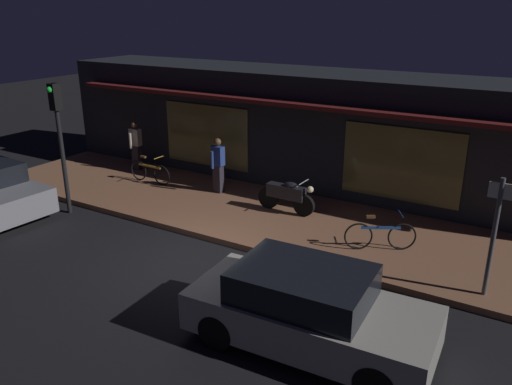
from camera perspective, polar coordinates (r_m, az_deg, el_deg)
name	(u,v)px	position (r m, az deg, el deg)	size (l,w,h in m)	color
ground_plane	(193,260)	(11.94, -6.96, -7.47)	(60.00, 60.00, 0.00)	black
sidewalk_slab	(260,215)	(14.16, 0.42, -2.46)	(18.00, 4.00, 0.15)	brown
storefront_building	(314,129)	(16.52, 6.44, 6.98)	(18.00, 3.30, 3.60)	black
motorcycle	(287,195)	(13.99, 3.46, -0.26)	(1.70, 0.55, 0.97)	black
bicycle_parked	(150,172)	(16.73, -11.68, 2.24)	(1.66, 0.42, 0.91)	black
bicycle_extra	(380,235)	(12.20, 13.58, -4.64)	(1.46, 0.86, 0.91)	black
person_photographer	(136,145)	(18.11, -13.15, 5.19)	(0.39, 0.61, 1.67)	#28232D
person_bystander	(218,164)	(15.43, -4.23, 3.14)	(0.40, 0.62, 1.67)	#28232D
sign_post	(494,231)	(10.62, 24.90, -3.86)	(0.44, 0.09, 2.40)	#47474C
traffic_light_pole	(59,126)	(14.72, -21.02, 6.88)	(0.24, 0.33, 3.60)	black
parked_car_far	(308,309)	(8.84, 5.76, -12.73)	(4.18, 1.95, 1.42)	black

